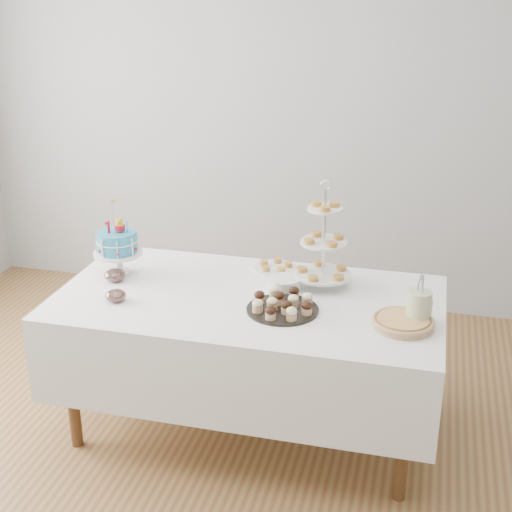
% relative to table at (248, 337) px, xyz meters
% --- Properties ---
extents(floor, '(5.00, 5.00, 0.00)m').
position_rel_table_xyz_m(floor, '(0.00, -0.30, -0.54)').
color(floor, brown).
rests_on(floor, ground).
extents(walls, '(5.04, 4.04, 2.70)m').
position_rel_table_xyz_m(walls, '(0.00, -0.30, 0.81)').
color(walls, '#9FA2A4').
rests_on(walls, floor).
extents(table, '(1.92, 1.02, 0.77)m').
position_rel_table_xyz_m(table, '(0.00, 0.00, 0.00)').
color(table, white).
rests_on(table, floor).
extents(birthday_cake, '(0.26, 0.26, 0.40)m').
position_rel_table_xyz_m(birthday_cake, '(-0.75, 0.12, 0.34)').
color(birthday_cake, white).
rests_on(birthday_cake, table).
extents(cupcake_tray, '(0.35, 0.35, 0.08)m').
position_rel_table_xyz_m(cupcake_tray, '(0.20, -0.11, 0.27)').
color(cupcake_tray, black).
rests_on(cupcake_tray, table).
extents(pie, '(0.28, 0.28, 0.04)m').
position_rel_table_xyz_m(pie, '(0.77, -0.14, 0.25)').
color(pie, tan).
rests_on(pie, table).
extents(tiered_stand, '(0.29, 0.29, 0.56)m').
position_rel_table_xyz_m(tiered_stand, '(0.34, 0.23, 0.46)').
color(tiered_stand, silver).
rests_on(tiered_stand, table).
extents(plate_stack, '(0.16, 0.16, 0.06)m').
position_rel_table_xyz_m(plate_stack, '(0.16, 0.13, 0.26)').
color(plate_stack, white).
rests_on(plate_stack, table).
extents(pastry_plate, '(0.25, 0.25, 0.04)m').
position_rel_table_xyz_m(pastry_plate, '(0.05, 0.38, 0.24)').
color(pastry_plate, white).
rests_on(pastry_plate, table).
extents(jam_bowl_a, '(0.10, 0.10, 0.06)m').
position_rel_table_xyz_m(jam_bowl_a, '(-0.62, -0.21, 0.26)').
color(jam_bowl_a, silver).
rests_on(jam_bowl_a, table).
extents(jam_bowl_b, '(0.11, 0.11, 0.07)m').
position_rel_table_xyz_m(jam_bowl_b, '(-0.73, 0.02, 0.26)').
color(jam_bowl_b, silver).
rests_on(jam_bowl_b, table).
extents(utensil_pitcher, '(0.12, 0.11, 0.25)m').
position_rel_table_xyz_m(utensil_pitcher, '(0.83, -0.10, 0.32)').
color(utensil_pitcher, beige).
rests_on(utensil_pitcher, table).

